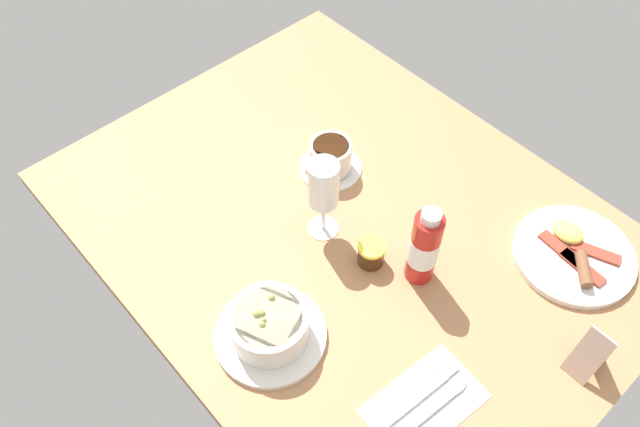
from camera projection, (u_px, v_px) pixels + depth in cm
name	position (u px, v px, depth cm)	size (l,w,h in cm)	color
ground_plane	(347.00, 227.00, 124.53)	(110.00, 84.00, 3.00)	#A8754C
porridge_bowl	(269.00, 327.00, 105.63)	(19.29, 19.29, 8.14)	silver
cutlery_setting	(427.00, 401.00, 101.33)	(13.10, 19.87, 0.90)	silver
coffee_cup	(330.00, 158.00, 129.13)	(13.03, 13.64, 7.00)	silver
wine_glass	(324.00, 187.00, 112.69)	(6.06, 6.06, 18.15)	white
jam_jar	(371.00, 253.00, 115.93)	(5.14, 5.14, 4.95)	#44250E
sauce_bottle_red	(424.00, 248.00, 109.63)	(5.33, 5.33, 18.12)	#B21E19
breakfast_plate	(574.00, 254.00, 117.76)	(22.56, 22.56, 3.70)	silver
menu_card	(593.00, 350.00, 101.29)	(4.54, 6.67, 10.63)	tan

